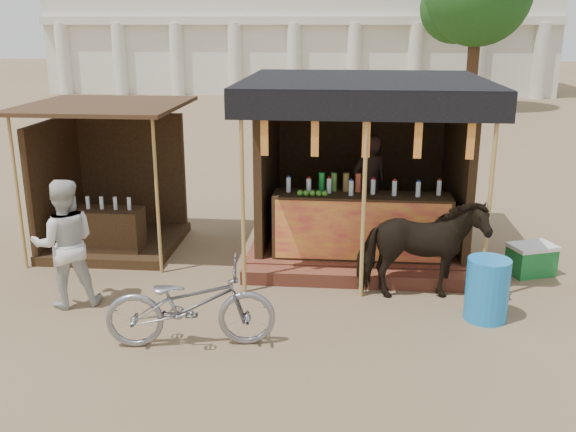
% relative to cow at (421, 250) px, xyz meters
% --- Properties ---
extents(ground, '(120.00, 120.00, 0.00)m').
position_rel_cow_xyz_m(ground, '(-1.77, -1.56, -0.69)').
color(ground, '#846B4C').
rests_on(ground, ground).
extents(main_stall, '(3.60, 3.61, 2.78)m').
position_rel_cow_xyz_m(main_stall, '(-0.76, 1.79, 0.33)').
color(main_stall, '#984831').
rests_on(main_stall, ground).
extents(secondary_stall, '(2.40, 2.40, 2.38)m').
position_rel_cow_xyz_m(secondary_stall, '(-4.94, 1.67, 0.16)').
color(secondary_stall, '#3B2715').
rests_on(secondary_stall, ground).
extents(cow, '(1.74, 0.99, 1.39)m').
position_rel_cow_xyz_m(cow, '(0.00, 0.00, 0.00)').
color(cow, black).
rests_on(cow, ground).
extents(motorbike, '(2.00, 0.95, 1.01)m').
position_rel_cow_xyz_m(motorbike, '(-2.74, -1.57, -0.19)').
color(motorbike, gray).
rests_on(motorbike, ground).
extents(bystander, '(1.01, 0.91, 1.70)m').
position_rel_cow_xyz_m(bystander, '(-4.60, -0.63, 0.15)').
color(bystander, silver).
rests_on(bystander, ground).
extents(blue_barrel, '(0.64, 0.64, 0.80)m').
position_rel_cow_xyz_m(blue_barrel, '(0.77, -0.57, -0.30)').
color(blue_barrel, '#1A7BC8').
rests_on(blue_barrel, ground).
extents(cooler, '(0.76, 0.64, 0.46)m').
position_rel_cow_xyz_m(cooler, '(1.75, 1.04, -0.46)').
color(cooler, '#1A7832').
rests_on(cooler, ground).
extents(background_building, '(26.00, 7.45, 8.18)m').
position_rel_cow_xyz_m(background_building, '(-3.77, 28.38, 3.29)').
color(background_building, silver).
rests_on(background_building, ground).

